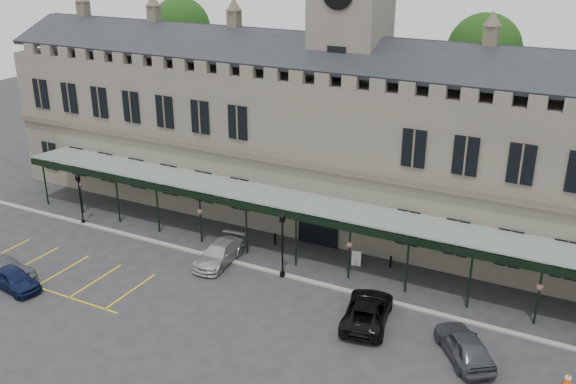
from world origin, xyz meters
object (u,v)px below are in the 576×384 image
at_px(car_van, 367,310).
at_px(clock_tower, 350,59).
at_px(station_building, 346,144).
at_px(lamp_post_mid, 282,239).
at_px(sign_board, 356,259).
at_px(traffic_cone, 568,380).
at_px(car_left_a, 14,279).
at_px(car_left_b, 1,270).
at_px(car_taxi, 219,253).
at_px(lamp_post_left, 80,194).
at_px(car_right_a, 464,345).

bearing_deg(car_van, clock_tower, -72.60).
relative_size(station_building, car_van, 10.84).
xyz_separation_m(station_building, lamp_post_mid, (-0.09, -10.56, -3.61)).
bearing_deg(sign_board, traffic_cone, -39.51).
height_order(sign_board, car_left_a, car_left_a).
height_order(station_building, traffic_cone, station_building).
bearing_deg(car_left_b, car_taxi, -58.51).
bearing_deg(clock_tower, traffic_cone, -37.41).
bearing_deg(car_taxi, clock_tower, 61.43).
bearing_deg(car_left_b, lamp_post_left, 4.84).
relative_size(car_left_a, car_left_b, 0.91).
height_order(car_left_b, car_taxi, car_left_b).
distance_m(lamp_post_mid, sign_board, 5.86).
distance_m(lamp_post_mid, car_left_b, 19.04).
bearing_deg(station_building, car_taxi, -114.69).
height_order(clock_tower, car_left_a, clock_tower).
bearing_deg(lamp_post_mid, station_building, 89.54).
bearing_deg(car_right_a, car_van, -45.42).
bearing_deg(car_taxi, lamp_post_mid, -0.38).
relative_size(clock_tower, car_van, 4.48).
height_order(station_building, car_right_a, station_building).
xyz_separation_m(station_building, traffic_cone, (18.33, -13.93, -6.09)).
bearing_deg(station_building, lamp_post_left, -150.71).
height_order(traffic_cone, car_left_a, car_left_a).
bearing_deg(car_left_b, car_right_a, -84.91).
bearing_deg(lamp_post_left, car_right_a, -6.73).
xyz_separation_m(car_van, car_right_a, (6.00, -0.94, 0.06)).
bearing_deg(station_building, lamp_post_mid, -90.46).
height_order(lamp_post_mid, car_left_a, lamp_post_mid).
bearing_deg(car_left_a, car_taxi, -38.09).
distance_m(clock_tower, car_left_b, 28.67).
relative_size(station_building, lamp_post_left, 13.70).
xyz_separation_m(clock_tower, car_left_b, (-16.64, -19.82, -12.33)).
bearing_deg(clock_tower, car_left_a, -126.60).
relative_size(lamp_post_left, sign_board, 3.85).
relative_size(traffic_cone, car_left_a, 0.18).
relative_size(car_taxi, car_right_a, 1.04).
distance_m(sign_board, car_left_b, 24.17).
relative_size(car_left_b, car_right_a, 0.97).
distance_m(lamp_post_mid, traffic_cone, 18.88).
bearing_deg(lamp_post_left, sign_board, 8.93).
height_order(clock_tower, car_taxi, clock_tower).
distance_m(station_building, car_taxi, 13.27).
height_order(station_building, clock_tower, clock_tower).
xyz_separation_m(car_left_a, car_van, (22.00, 7.02, 0.04)).
relative_size(lamp_post_mid, car_left_a, 1.12).
bearing_deg(car_van, lamp_post_left, -16.79).
xyz_separation_m(car_taxi, car_right_a, (18.00, -3.16, 0.10)).
bearing_deg(car_left_a, clock_tower, -27.41).
xyz_separation_m(lamp_post_left, car_van, (25.40, -2.76, -1.83)).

